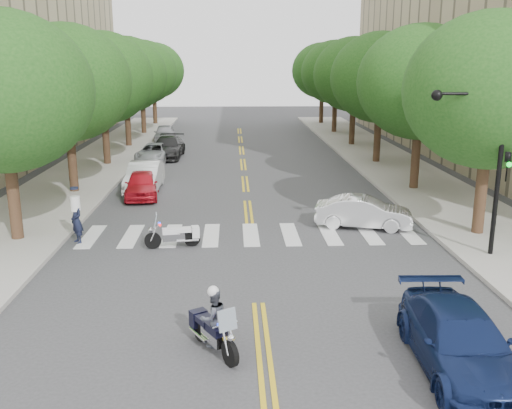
{
  "coord_description": "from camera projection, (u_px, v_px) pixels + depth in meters",
  "views": [
    {
      "loc": [
        -0.68,
        -14.84,
        6.66
      ],
      "look_at": [
        0.19,
        6.2,
        1.3
      ],
      "focal_mm": 40.0,
      "sensor_mm": 36.0,
      "label": 1
    }
  ],
  "objects": [
    {
      "name": "tree_r_0",
      "position": [
        491.0,
        91.0,
        20.83
      ],
      "size": [
        6.4,
        6.4,
        8.45
      ],
      "color": "#382316",
      "rests_on": "ground"
    },
    {
      "name": "tree_r_2",
      "position": [
        380.0,
        78.0,
        36.32
      ],
      "size": [
        6.4,
        6.4,
        8.45
      ],
      "color": "#382316",
      "rests_on": "ground"
    },
    {
      "name": "tree_r_3",
      "position": [
        354.0,
        74.0,
        44.07
      ],
      "size": [
        6.4,
        6.4,
        8.45
      ],
      "color": "#382316",
      "rests_on": "ground"
    },
    {
      "name": "tree_l_1",
      "position": [
        66.0,
        83.0,
        27.87
      ],
      "size": [
        6.4,
        6.4,
        8.45
      ],
      "color": "#382316",
      "rests_on": "ground"
    },
    {
      "name": "sidewalk_left",
      "position": [
        97.0,
        164.0,
        36.94
      ],
      "size": [
        5.0,
        60.0,
        0.15
      ],
      "primitive_type": "cube",
      "color": "#9E9991",
      "rests_on": "ground"
    },
    {
      "name": "tree_r_5",
      "position": [
        322.0,
        71.0,
        59.56
      ],
      "size": [
        6.4,
        6.4,
        8.45
      ],
      "color": "#382316",
      "rests_on": "ground"
    },
    {
      "name": "traffic_signal_pole",
      "position": [
        487.0,
        151.0,
        18.81
      ],
      "size": [
        2.82,
        0.42,
        6.0
      ],
      "color": "black",
      "rests_on": "ground"
    },
    {
      "name": "parked_car_d",
      "position": [
        168.0,
        147.0,
        39.79
      ],
      "size": [
        2.23,
        5.08,
        1.45
      ],
      "primitive_type": "imported",
      "rotation": [
        0.0,
        0.0,
        -0.04
      ],
      "color": "black",
      "rests_on": "ground"
    },
    {
      "name": "sedan_blue",
      "position": [
        460.0,
        341.0,
        12.46
      ],
      "size": [
        2.06,
        4.76,
        1.37
      ],
      "primitive_type": "imported",
      "rotation": [
        0.0,
        0.0,
        -0.03
      ],
      "color": "#111E48",
      "rests_on": "ground"
    },
    {
      "name": "sidewalk_right",
      "position": [
        386.0,
        162.0,
        37.7
      ],
      "size": [
        5.0,
        60.0,
        0.15
      ],
      "primitive_type": "cube",
      "color": "#9E9991",
      "rests_on": "ground"
    },
    {
      "name": "tree_l_5",
      "position": [
        153.0,
        71.0,
        58.85
      ],
      "size": [
        6.4,
        6.4,
        8.45
      ],
      "color": "#382316",
      "rests_on": "ground"
    },
    {
      "name": "motorcycle_police",
      "position": [
        213.0,
        322.0,
        13.25
      ],
      "size": [
        1.22,
        1.87,
        1.65
      ],
      "rotation": [
        0.0,
        0.0,
        3.66
      ],
      "color": "black",
      "rests_on": "ground"
    },
    {
      "name": "ground",
      "position": [
        258.0,
        303.0,
        16.04
      ],
      "size": [
        140.0,
        140.0,
        0.0
      ],
      "primitive_type": "plane",
      "color": "#38383A",
      "rests_on": "ground"
    },
    {
      "name": "tree_l_2",
      "position": [
        102.0,
        78.0,
        35.61
      ],
      "size": [
        6.4,
        6.4,
        8.45
      ],
      "color": "#382316",
      "rests_on": "ground"
    },
    {
      "name": "tree_l_3",
      "position": [
        125.0,
        75.0,
        43.36
      ],
      "size": [
        6.4,
        6.4,
        8.45
      ],
      "color": "#382316",
      "rests_on": "ground"
    },
    {
      "name": "parked_car_c",
      "position": [
        154.0,
        152.0,
        38.4
      ],
      "size": [
        2.29,
        4.42,
        1.19
      ],
      "primitive_type": "imported",
      "rotation": [
        0.0,
        0.0,
        -0.08
      ],
      "color": "#A5A7AD",
      "rests_on": "ground"
    },
    {
      "name": "tree_r_4",
      "position": [
        336.0,
        72.0,
        51.82
      ],
      "size": [
        6.4,
        6.4,
        8.45
      ],
      "color": "#382316",
      "rests_on": "ground"
    },
    {
      "name": "tree_l_0",
      "position": [
        2.0,
        92.0,
        20.12
      ],
      "size": [
        6.4,
        6.4,
        8.45
      ],
      "color": "#382316",
      "rests_on": "ground"
    },
    {
      "name": "tree_r_1",
      "position": [
        421.0,
        82.0,
        28.58
      ],
      "size": [
        6.4,
        6.4,
        8.45
      ],
      "color": "#382316",
      "rests_on": "ground"
    },
    {
      "name": "convertible",
      "position": [
        364.0,
        212.0,
        23.15
      ],
      "size": [
        4.1,
        2.28,
        1.28
      ],
      "primitive_type": "imported",
      "rotation": [
        0.0,
        0.0,
        1.32
      ],
      "color": "white",
      "rests_on": "ground"
    },
    {
      "name": "parked_car_a",
      "position": [
        142.0,
        184.0,
        28.25
      ],
      "size": [
        1.92,
        4.01,
        1.32
      ],
      "primitive_type": "imported",
      "rotation": [
        0.0,
        0.0,
        0.09
      ],
      "color": "red",
      "rests_on": "ground"
    },
    {
      "name": "motorcycle_parked",
      "position": [
        177.0,
        235.0,
        20.78
      ],
      "size": [
        2.02,
        0.7,
        1.31
      ],
      "rotation": [
        0.0,
        0.0,
        1.75
      ],
      "color": "black",
      "rests_on": "ground"
    },
    {
      "name": "officer_standing",
      "position": [
        77.0,
        221.0,
        21.15
      ],
      "size": [
        0.71,
        0.75,
        1.72
      ],
      "primitive_type": "imported",
      "rotation": [
        0.0,
        0.0,
        -0.92
      ],
      "color": "black",
      "rests_on": "ground"
    },
    {
      "name": "parked_car_b",
      "position": [
        145.0,
        177.0,
        29.68
      ],
      "size": [
        1.6,
        4.54,
        1.49
      ],
      "primitive_type": "imported",
      "rotation": [
        0.0,
        0.0,
        -0.0
      ],
      "color": "silver",
      "rests_on": "ground"
    },
    {
      "name": "tree_l_4",
      "position": [
        141.0,
        72.0,
        51.11
      ],
      "size": [
        6.4,
        6.4,
        8.45
      ],
      "color": "#382316",
      "rests_on": "ground"
    },
    {
      "name": "parked_car_e",
      "position": [
        165.0,
        133.0,
        47.37
      ],
      "size": [
        1.94,
        4.28,
        1.43
      ],
      "primitive_type": "imported",
      "rotation": [
        0.0,
        0.0,
        0.06
      ],
      "color": "#A2A2A8",
      "rests_on": "ground"
    }
  ]
}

